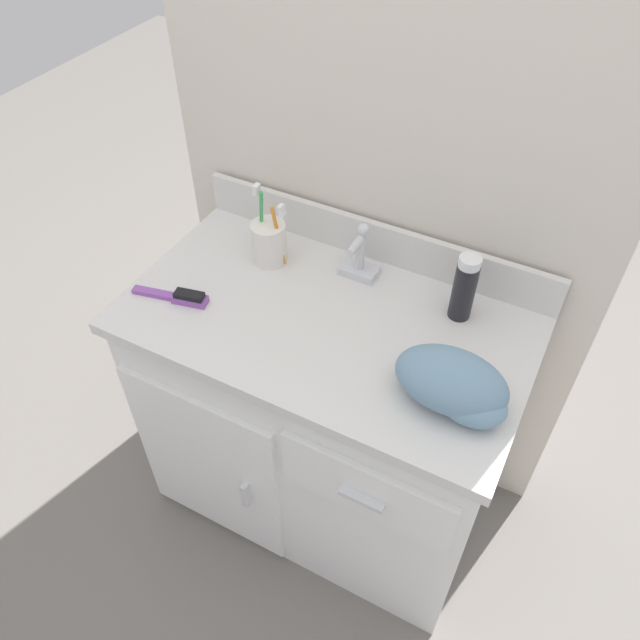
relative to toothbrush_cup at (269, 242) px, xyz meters
name	(u,v)px	position (x,y,z in m)	size (l,w,h in m)	color
ground_plane	(324,491)	(0.22, -0.12, -0.81)	(6.00, 6.00, 0.00)	slate
wall_back	(392,116)	(0.22, 0.19, 0.29)	(1.10, 0.08, 2.20)	beige
vanity	(323,415)	(0.21, -0.13, -0.41)	(0.92, 0.53, 0.75)	white
backsplash	(373,240)	(0.22, 0.13, 0.00)	(0.92, 0.02, 0.10)	silver
sink_faucet	(359,258)	(0.22, 0.05, -0.01)	(0.09, 0.09, 0.14)	silver
toothbrush_cup	(269,242)	(0.00, 0.00, 0.00)	(0.09, 0.08, 0.20)	white
shaving_cream_can	(464,288)	(0.48, 0.03, 0.03)	(0.05, 0.05, 0.16)	black
hairbrush	(180,297)	(-0.11, -0.22, -0.04)	(0.18, 0.07, 0.03)	purple
hand_towel	(456,386)	(0.54, -0.21, 0.00)	(0.23, 0.15, 0.11)	#6B8EA8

